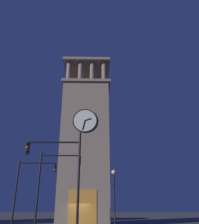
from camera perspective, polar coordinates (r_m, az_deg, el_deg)
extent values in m
cube|color=gray|center=(33.38, -3.48, -9.90)|extent=(6.38, 7.55, 18.50)
cube|color=gray|center=(36.60, -3.13, 4.70)|extent=(6.98, 8.15, 0.40)
cylinder|color=gray|center=(34.73, 1.10, 9.74)|extent=(0.70, 0.70, 3.24)
cylinder|color=gray|center=(34.71, -1.79, 9.76)|extent=(0.70, 0.70, 3.24)
cylinder|color=gray|center=(34.78, -4.68, 9.77)|extent=(0.70, 0.70, 3.24)
cylinder|color=gray|center=(34.93, -7.54, 9.75)|extent=(0.70, 0.70, 3.24)
cylinder|color=gray|center=(40.25, 0.76, 4.93)|extent=(0.70, 0.70, 3.24)
cylinder|color=gray|center=(40.23, -1.71, 4.95)|extent=(0.70, 0.70, 3.24)
cylinder|color=gray|center=(40.29, -4.17, 4.96)|extent=(0.70, 0.70, 3.24)
cylinder|color=gray|center=(40.42, -6.62, 4.96)|extent=(0.70, 0.70, 3.24)
cube|color=gray|center=(38.39, -3.02, 9.55)|extent=(6.98, 8.15, 0.40)
cylinder|color=black|center=(39.44, -2.96, 11.91)|extent=(0.12, 0.12, 3.43)
cylinder|color=silver|center=(30.65, -3.59, -2.12)|extent=(3.11, 0.12, 3.11)
torus|color=black|center=(30.63, -3.59, -2.10)|extent=(3.27, 0.16, 3.27)
cube|color=black|center=(30.59, -2.83, -1.82)|extent=(0.85, 0.06, 0.38)
cube|color=black|center=(30.35, -3.90, -3.19)|extent=(0.40, 0.06, 1.32)
cube|color=orange|center=(28.88, -4.13, -22.45)|extent=(3.20, 0.24, 4.00)
cylinder|color=black|center=(20.49, -14.87, -18.25)|extent=(0.16, 0.16, 6.58)
cylinder|color=black|center=(20.57, -9.54, -10.47)|extent=(3.29, 0.12, 0.12)
cube|color=black|center=(20.31, -4.93, -11.77)|extent=(0.22, 0.30, 0.75)
sphere|color=#360505|center=(20.19, -4.93, -10.91)|extent=(0.16, 0.16, 0.16)
sphere|color=#392705|center=(20.14, -4.96, -11.61)|extent=(0.16, 0.16, 0.16)
sphere|color=#18C154|center=(20.10, -4.98, -12.31)|extent=(0.16, 0.16, 0.16)
cylinder|color=black|center=(15.22, -5.20, -17.31)|extent=(0.16, 0.16, 6.77)
cylinder|color=black|center=(15.89, -11.06, -7.29)|extent=(3.42, 0.12, 0.12)
cube|color=black|center=(16.17, -17.21, -8.53)|extent=(0.22, 0.30, 0.75)
sphere|color=#360505|center=(16.07, -17.26, -7.42)|extent=(0.16, 0.16, 0.16)
sphere|color=orange|center=(16.01, -17.36, -8.28)|extent=(0.16, 0.16, 0.16)
sphere|color=#063316|center=(15.96, -17.46, -9.15)|extent=(0.16, 0.16, 0.16)
cylinder|color=black|center=(23.28, -19.94, -18.45)|extent=(0.16, 0.16, 6.30)
cylinder|color=black|center=(23.12, -14.98, -11.98)|extent=(3.37, 0.12, 0.12)
cube|color=black|center=(22.72, -10.86, -13.24)|extent=(0.22, 0.30, 0.75)
sphere|color=#360505|center=(22.59, -10.88, -12.48)|extent=(0.16, 0.16, 0.16)
sphere|color=#392705|center=(22.55, -10.92, -13.11)|extent=(0.16, 0.16, 0.16)
sphere|color=#18C154|center=(22.51, -10.97, -13.73)|extent=(0.16, 0.16, 0.16)
cylinder|color=black|center=(23.43, 3.67, -21.19)|extent=(0.14, 0.14, 5.06)
sphere|color=#F9DB8C|center=(23.64, 3.50, -14.52)|extent=(0.44, 0.44, 0.44)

